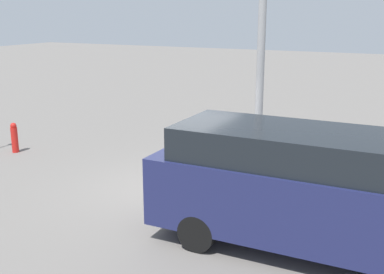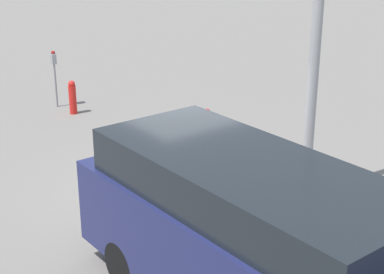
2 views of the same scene
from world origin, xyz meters
TOP-DOWN VIEW (x-y plane):
  - ground_plane at (0.00, 0.00)m, footprint 80.00×80.00m
  - parking_meter_near at (-0.04, 0.55)m, footprint 0.22×0.15m
  - lamp_post at (1.42, 1.61)m, footprint 0.44×0.44m
  - parked_van at (3.28, -1.50)m, footprint 5.16×1.87m
  - fire_hydrant at (-5.55, 0.65)m, footprint 0.19×0.19m

SIDE VIEW (x-z plane):
  - ground_plane at x=0.00m, z-range 0.00..0.00m
  - fire_hydrant at x=-5.55m, z-range 0.00..0.87m
  - parking_meter_near at x=-0.04m, z-range 0.36..1.87m
  - parked_van at x=3.28m, z-range 0.09..2.18m
  - lamp_post at x=1.42m, z-range -0.88..5.98m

